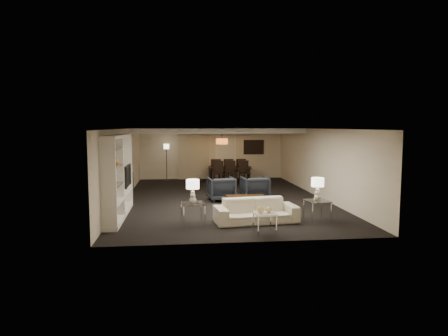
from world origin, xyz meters
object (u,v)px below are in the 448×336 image
Objects in this scene: side_table_right at (317,211)px; marble_table at (265,223)px; dining_table at (230,175)px; chair_fm at (228,170)px; pendant_light at (222,141)px; armchair_right at (255,188)px; side_table_left at (193,214)px; floor_speaker at (132,188)px; vase_blue at (111,184)px; chair_nr at (245,172)px; chair_nm at (231,173)px; television at (124,176)px; chair_fl at (215,170)px; vase_amber at (116,161)px; chair_nl at (218,173)px; sofa at (256,211)px; coffee_table at (246,203)px; table_lamp_right at (317,189)px; floor_lamp at (167,162)px; table_lamp_left at (193,191)px; chair_fr at (240,169)px; armchair_left at (221,189)px.

side_table_right reaches higher than marble_table.
dining_table is 1.92× the size of chair_fm.
pendant_light is 4.25m from armchair_right.
floor_speaker is (-1.96, 3.17, 0.24)m from side_table_left.
chair_nr is (4.63, 7.30, -0.62)m from vase_blue.
side_table_left is at bearing -111.58° from chair_nm.
dining_table is (4.00, 5.85, -0.73)m from television.
chair_fm is at bearing 178.94° from chair_fl.
vase_amber is 0.15× the size of chair_nl.
pendant_light reaches higher than chair_nl.
chair_nm is (0.26, 7.15, 0.20)m from sofa.
sofa is 3.86m from vase_blue.
table_lamp_right is at bearing -43.26° from coffee_table.
dining_table is 1.14× the size of floor_lamp.
pendant_light is 1.73m from chair_nr.
sofa is 1.70m from side_table_right.
vase_blue is (-3.77, 0.95, 0.89)m from marble_table.
marble_table is at bearing -90.00° from coffee_table.
floor_lamp reaches higher than table_lamp_left.
side_table_right is at bearing -43.26° from coffee_table.
pendant_light is 2.14m from chair_fr.
dining_table is (0.26, 6.20, 0.13)m from coffee_table.
table_lamp_right is (2.30, -3.30, 0.47)m from armchair_left.
vase_blue is (-2.07, -0.15, 0.26)m from table_lamp_left.
chair_nm is at bearing 26.54° from floor_speaker.
side_table_left is at bearing -77.22° from floor_speaker.
coffee_table is 6.21m from dining_table.
table_lamp_right reaches higher than chair_fl.
chair_nr is at bearing -22.48° from floor_lamp.
side_table_right is at bearing 94.48° from chair_fr.
chair_nl is at bearing 63.81° from chair_fm.
table_lamp_right is 0.60× the size of chair_nl.
floor_lamp is at bearing 151.69° from chair_nr.
chair_nr is at bearing -41.51° from television.
table_lamp_left reaches higher than dining_table.
sofa is at bearing -98.33° from chair_nm.
chair_fl is (-0.34, 9.55, 0.27)m from marble_table.
coffee_table is 6.91m from chair_fr.
chair_fl is at bearing 68.27° from vase_blue.
chair_fm is at bearing 88.43° from marble_table.
chair_fm reaches higher than sofa.
floor_speaker is at bearing 88.10° from vase_blue.
chair_fl is at bearing 92.02° from marble_table.
table_lamp_left is (-3.40, 0.00, 0.60)m from side_table_right.
sofa is at bearing -79.45° from chair_nl.
armchair_left is 0.80× the size of television.
dining_table is at bearing 30.85° from floor_speaker.
table_lamp_left reaches higher than chair_nm.
chair_nl is 1.00× the size of chair_nr.
side_table_right is 0.58× the size of chair_fm.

